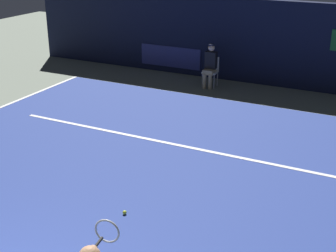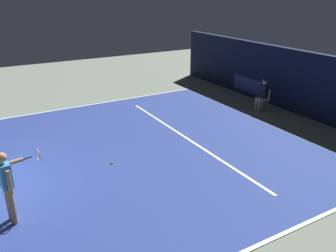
{
  "view_description": "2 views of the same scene",
  "coord_description": "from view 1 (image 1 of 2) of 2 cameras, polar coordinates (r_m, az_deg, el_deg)",
  "views": [
    {
      "loc": [
        4.31,
        -2.69,
        4.43
      ],
      "look_at": [
        0.44,
        5.0,
        0.99
      ],
      "focal_mm": 51.68,
      "sensor_mm": 36.0,
      "label": 1
    },
    {
      "loc": [
        9.36,
        0.11,
        4.93
      ],
      "look_at": [
        0.59,
        5.15,
        0.9
      ],
      "focal_mm": 37.05,
      "sensor_mm": 36.0,
      "label": 2
    }
  ],
  "objects": [
    {
      "name": "back_wall",
      "position": [
        15.45,
        10.07,
        9.77
      ],
      "size": [
        16.07,
        0.33,
        2.6
      ],
      "color": "#141933",
      "rests_on": "ground"
    },
    {
      "name": "ground_plane",
      "position": [
        9.38,
        -4.18,
        -6.46
      ],
      "size": [
        32.23,
        32.23,
        0.0
      ],
      "primitive_type": "plane",
      "color": "gray"
    },
    {
      "name": "tennis_ball",
      "position": [
        8.32,
        -5.14,
        -10.11
      ],
      "size": [
        0.07,
        0.07,
        0.07
      ],
      "primitive_type": "sphere",
      "color": "#CCE033",
      "rests_on": "court_surface"
    },
    {
      "name": "court_surface",
      "position": [
        9.38,
        -4.18,
        -6.42
      ],
      "size": [
        10.79,
        10.74,
        0.01
      ],
      "primitive_type": "cube",
      "color": "navy",
      "rests_on": "ground"
    },
    {
      "name": "line_service",
      "position": [
        10.86,
        0.87,
        -2.2
      ],
      "size": [
        8.42,
        0.1,
        0.01
      ],
      "primitive_type": "cube",
      "color": "white",
      "rests_on": "court_surface"
    },
    {
      "name": "line_judge_on_chair",
      "position": [
        14.92,
        5.01,
        7.18
      ],
      "size": [
        0.46,
        0.55,
        1.32
      ],
      "color": "white",
      "rests_on": "ground"
    }
  ]
}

